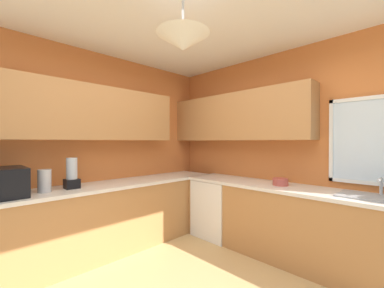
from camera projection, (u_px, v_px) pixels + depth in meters
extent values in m
cube|color=#D17238|center=(284.00, 149.00, 3.29)|extent=(3.80, 0.06, 2.66)
cube|color=#D17238|center=(91.00, 149.00, 3.27)|extent=(0.06, 3.86, 2.66)
cube|color=silver|center=(384.00, 140.00, 2.49)|extent=(0.93, 0.02, 0.88)
cube|color=white|center=(384.00, 96.00, 2.48)|extent=(1.01, 0.04, 0.04)
cube|color=white|center=(383.00, 184.00, 2.49)|extent=(1.01, 0.04, 0.04)
cube|color=white|center=(331.00, 141.00, 2.83)|extent=(0.04, 0.04, 0.96)
cube|color=#AD7542|center=(81.00, 112.00, 2.99)|extent=(0.32, 2.61, 0.70)
cube|color=#AD7542|center=(235.00, 117.00, 3.64)|extent=(2.30, 0.32, 0.70)
cylinder|color=#B7B7BC|center=(183.00, 11.00, 1.94)|extent=(0.02, 0.02, 0.35)
cone|color=silver|center=(183.00, 42.00, 1.94)|extent=(0.44, 0.44, 0.14)
cube|color=#AD7542|center=(102.00, 220.00, 3.04)|extent=(0.62, 3.44, 0.84)
cube|color=silver|center=(102.00, 186.00, 3.04)|extent=(0.65, 3.47, 0.04)
cube|color=#AD7542|center=(289.00, 224.00, 2.91)|extent=(2.86, 0.62, 0.84)
cube|color=silver|center=(289.00, 188.00, 2.90)|extent=(2.89, 0.65, 0.04)
cube|color=white|center=(218.00, 208.00, 3.65)|extent=(0.60, 0.60, 0.84)
cube|color=black|center=(4.00, 183.00, 2.34)|extent=(0.48, 0.36, 0.29)
cylinder|color=#B7B7BC|center=(44.00, 181.00, 2.57)|extent=(0.13, 0.13, 0.25)
cube|color=#9EA0A5|center=(379.00, 198.00, 2.28)|extent=(0.67, 0.40, 0.02)
cylinder|color=#B7B7BC|center=(381.00, 187.00, 2.40)|extent=(0.03, 0.03, 0.18)
cylinder|color=#B7B7BC|center=(380.00, 180.00, 2.33)|extent=(0.02, 0.20, 0.02)
cylinder|color=#B74C42|center=(280.00, 182.00, 2.98)|extent=(0.19, 0.19, 0.09)
cube|color=black|center=(72.00, 184.00, 2.78)|extent=(0.15, 0.15, 0.11)
cylinder|color=#B2BCC6|center=(72.00, 168.00, 2.78)|extent=(0.12, 0.12, 0.25)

